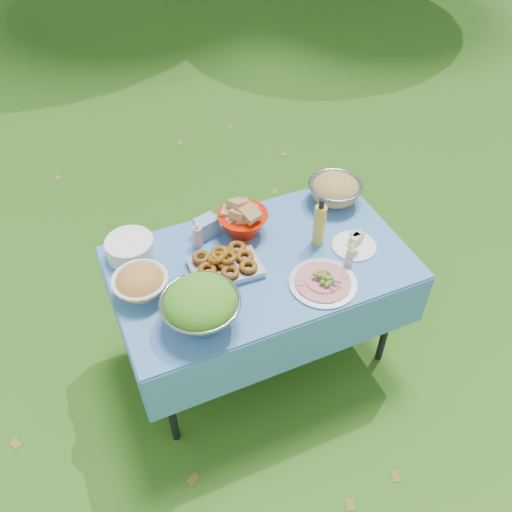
{
  "coord_description": "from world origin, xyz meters",
  "views": [
    {
      "loc": [
        -0.78,
        -1.72,
        2.67
      ],
      "look_at": [
        -0.03,
        0.0,
        0.81
      ],
      "focal_mm": 38.0,
      "sensor_mm": 36.0,
      "label": 1
    }
  ],
  "objects": [
    {
      "name": "cheese_plate",
      "position": [
        0.48,
        -0.1,
        0.79
      ],
      "size": [
        0.29,
        0.29,
        0.06
      ],
      "primitive_type": "cylinder",
      "rotation": [
        0.0,
        0.0,
        0.35
      ],
      "color": "white",
      "rests_on": "picnic_table"
    },
    {
      "name": "salad_bowl",
      "position": [
        -0.39,
        -0.24,
        0.88
      ],
      "size": [
        0.45,
        0.45,
        0.23
      ],
      "primitive_type": null,
      "rotation": [
        0.0,
        0.0,
        -0.35
      ],
      "color": "#94969C",
      "rests_on": "picnic_table"
    },
    {
      "name": "bread_bowl",
      "position": [
        0.01,
        0.24,
        0.85
      ],
      "size": [
        0.35,
        0.35,
        0.18
      ],
      "primitive_type": null,
      "rotation": [
        0.0,
        0.0,
        0.43
      ],
      "color": "red",
      "rests_on": "picnic_table"
    },
    {
      "name": "picnic_table",
      "position": [
        0.0,
        0.0,
        0.38
      ],
      "size": [
        1.46,
        0.86,
        0.76
      ],
      "primitive_type": "cube",
      "color": "#78B8E7",
      "rests_on": "ground"
    },
    {
      "name": "wipes_box",
      "position": [
        -0.17,
        0.3,
        0.81
      ],
      "size": [
        0.13,
        0.11,
        0.1
      ],
      "primitive_type": "cube",
      "rotation": [
        0.0,
        0.0,
        0.28
      ],
      "color": "#7AA4C7",
      "rests_on": "picnic_table"
    },
    {
      "name": "charcuterie_platter",
      "position": [
        0.21,
        -0.26,
        0.8
      ],
      "size": [
        0.34,
        0.34,
        0.07
      ],
      "primitive_type": "cylinder",
      "rotation": [
        0.0,
        0.0,
        0.06
      ],
      "color": "silver",
      "rests_on": "picnic_table"
    },
    {
      "name": "shaker",
      "position": [
        0.38,
        -0.2,
        0.8
      ],
      "size": [
        0.06,
        0.06,
        0.07
      ],
      "primitive_type": "cylinder",
      "rotation": [
        0.0,
        0.0,
        0.41
      ],
      "color": "silver",
      "rests_on": "picnic_table"
    },
    {
      "name": "sanitizer_bottle",
      "position": [
        -0.24,
        0.24,
        0.83
      ],
      "size": [
        0.06,
        0.06,
        0.14
      ],
      "primitive_type": "cylinder",
      "rotation": [
        0.0,
        0.0,
        -0.41
      ],
      "color": "pink",
      "rests_on": "picnic_table"
    },
    {
      "name": "oil_bottle",
      "position": [
        0.32,
        0.01,
        0.9
      ],
      "size": [
        0.08,
        0.08,
        0.28
      ],
      "primitive_type": "cylinder",
      "rotation": [
        0.0,
        0.0,
        0.37
      ],
      "color": "gold",
      "rests_on": "picnic_table"
    },
    {
      "name": "plate_stack",
      "position": [
        -0.57,
        0.3,
        0.81
      ],
      "size": [
        0.31,
        0.31,
        0.1
      ],
      "primitive_type": "cylinder",
      "rotation": [
        0.0,
        0.0,
        -0.36
      ],
      "color": "white",
      "rests_on": "picnic_table"
    },
    {
      "name": "pasta_bowl_white",
      "position": [
        -0.59,
        0.03,
        0.83
      ],
      "size": [
        0.27,
        0.27,
        0.14
      ],
      "primitive_type": null,
      "rotation": [
        0.0,
        0.0,
        0.08
      ],
      "color": "white",
      "rests_on": "picnic_table"
    },
    {
      "name": "fried_tray",
      "position": [
        -0.18,
        0.01,
        0.8
      ],
      "size": [
        0.34,
        0.25,
        0.08
      ],
      "primitive_type": "cube",
      "rotation": [
        0.0,
        0.0,
        -0.05
      ],
      "color": "#A9AAAE",
      "rests_on": "picnic_table"
    },
    {
      "name": "ground",
      "position": [
        0.0,
        0.0,
        0.0
      ],
      "size": [
        80.0,
        80.0,
        0.0
      ],
      "primitive_type": "plane",
      "color": "#163209",
      "rests_on": "ground"
    },
    {
      "name": "pasta_bowl_steel",
      "position": [
        0.57,
        0.27,
        0.84
      ],
      "size": [
        0.34,
        0.34,
        0.16
      ],
      "primitive_type": null,
      "rotation": [
        0.0,
        0.0,
        -0.19
      ],
      "color": "#94969C",
      "rests_on": "picnic_table"
    }
  ]
}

